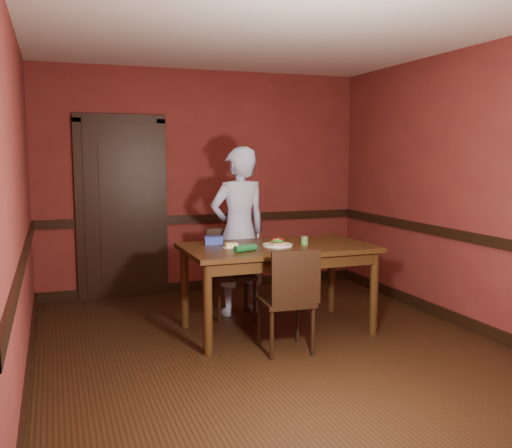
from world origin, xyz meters
TOP-DOWN VIEW (x-y plane):
  - floor at (0.00, 0.00)m, footprint 4.00×4.50m
  - ceiling at (0.00, 0.00)m, footprint 4.00×4.50m
  - wall_back at (0.00, 2.25)m, footprint 4.00×0.02m
  - wall_front at (0.00, -2.25)m, footprint 4.00×0.02m
  - wall_left at (-2.00, 0.00)m, footprint 0.02×4.50m
  - wall_right at (2.00, 0.00)m, footprint 0.02×4.50m
  - dado_back at (0.00, 2.23)m, footprint 4.00×0.03m
  - dado_left at (-1.99, 0.00)m, footprint 0.03×4.50m
  - dado_right at (1.99, 0.00)m, footprint 0.03×4.50m
  - baseboard_back at (0.00, 2.23)m, footprint 4.00×0.03m
  - baseboard_left at (-1.99, 0.00)m, footprint 0.03×4.50m
  - baseboard_right at (1.99, 0.00)m, footprint 0.03×4.50m
  - door at (-1.00, 2.22)m, footprint 1.05×0.07m
  - dining_table at (0.23, 0.39)m, footprint 1.79×1.02m
  - chair_far at (-0.03, 0.99)m, footprint 0.46×0.46m
  - chair_near at (0.09, -0.16)m, footprint 0.45×0.45m
  - person at (0.07, 1.09)m, footprint 0.71×0.53m
  - sandwich_plate at (0.22, 0.36)m, footprint 0.28×0.28m
  - sauce_jar at (0.48, 0.33)m, footprint 0.07×0.07m
  - cheese_saucer at (-0.23, 0.39)m, footprint 0.15×0.15m
  - food_tub at (-0.32, 0.66)m, footprint 0.20×0.16m
  - wrapped_veg at (-0.17, 0.15)m, footprint 0.23×0.14m

SIDE VIEW (x-z plane):
  - floor at x=0.00m, z-range -0.01..0.01m
  - baseboard_back at x=0.00m, z-range 0.00..0.12m
  - baseboard_left at x=-1.99m, z-range 0.00..0.12m
  - baseboard_right at x=1.99m, z-range 0.00..0.12m
  - dining_table at x=0.23m, z-range 0.00..0.83m
  - chair_near at x=0.09m, z-range 0.00..0.91m
  - chair_far at x=-0.03m, z-range 0.00..0.91m
  - cheese_saucer at x=-0.23m, z-range 0.83..0.87m
  - sandwich_plate at x=0.22m, z-range 0.82..0.89m
  - wrapped_veg at x=-0.17m, z-range 0.83..0.90m
  - food_tub at x=-0.32m, z-range 0.83..0.91m
  - sauce_jar at x=0.48m, z-range 0.83..0.92m
  - person at x=0.07m, z-range 0.00..1.77m
  - dado_back at x=0.00m, z-range 0.85..0.95m
  - dado_left at x=-1.99m, z-range 0.85..0.95m
  - dado_right at x=1.99m, z-range 0.85..0.95m
  - door at x=-1.00m, z-range -0.01..2.19m
  - wall_back at x=0.00m, z-range 0.00..2.70m
  - wall_front at x=0.00m, z-range 0.00..2.70m
  - wall_left at x=-2.00m, z-range 0.00..2.70m
  - wall_right at x=2.00m, z-range 0.00..2.70m
  - ceiling at x=0.00m, z-range 2.70..2.71m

